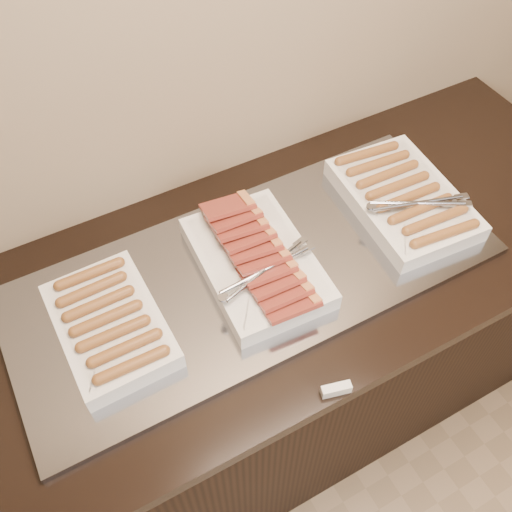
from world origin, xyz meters
The scene contains 6 objects.
counter centered at (0.00, 2.13, 0.45)m, with size 2.06×0.76×0.90m.
warming_tray centered at (-0.03, 2.13, 0.91)m, with size 1.20×0.50×0.02m, color gray.
dish_left centered at (-0.39, 2.13, 0.95)m, with size 0.22×0.33×0.07m.
dish_center centered at (-0.02, 2.13, 0.95)m, with size 0.28×0.41×0.10m.
dish_right centered at (0.42, 2.13, 0.95)m, with size 0.29×0.41×0.08m.
label_holder centered at (-0.02, 1.77, 0.91)m, with size 0.07×0.02×0.03m, color silver.
Camera 1 is at (-0.42, 1.39, 2.05)m, focal length 40.00 mm.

